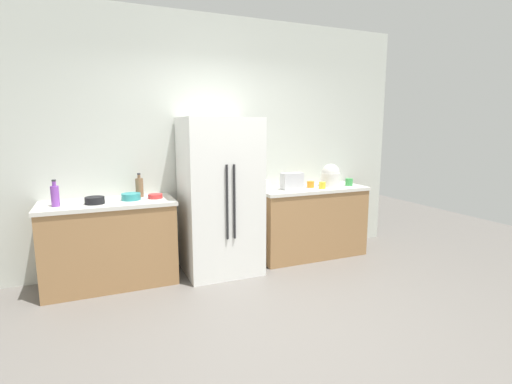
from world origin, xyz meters
TOP-DOWN VIEW (x-y plane):
  - ground_plane at (0.00, 0.00)m, footprint 10.20×10.20m
  - kitchen_back_panel at (0.00, 1.82)m, footprint 5.10×0.10m
  - counter_left at (-1.26, 1.47)m, footprint 1.34×0.62m
  - counter_right at (1.17, 1.47)m, footprint 1.42×0.62m
  - refrigerator at (-0.07, 1.39)m, footprint 0.83×0.75m
  - toaster at (0.87, 1.42)m, footprint 0.26×0.14m
  - rice_cooker at (1.47, 1.48)m, footprint 0.26×0.26m
  - bottle_a at (-1.72, 1.40)m, footprint 0.08×0.08m
  - bottle_b at (-0.92, 1.61)m, footprint 0.08×0.08m
  - cup_a at (1.25, 1.32)m, footprint 0.08×0.08m
  - cup_b at (0.62, 1.65)m, footprint 0.07×0.07m
  - cup_c at (1.70, 1.39)m, footprint 0.10×0.10m
  - cup_d at (1.16, 1.45)m, footprint 0.09×0.09m
  - bowl_a at (-1.02, 1.47)m, footprint 0.20×0.20m
  - bowl_b at (-1.38, 1.39)m, footprint 0.19×0.19m
  - bowl_c at (-0.77, 1.46)m, footprint 0.15×0.15m

SIDE VIEW (x-z plane):
  - ground_plane at x=0.00m, z-range 0.00..0.00m
  - counter_right at x=1.17m, z-range 0.00..0.90m
  - counter_left at x=-1.26m, z-range 0.00..0.90m
  - refrigerator at x=-0.07m, z-range 0.00..1.76m
  - bowl_c at x=-0.77m, z-range 0.90..0.94m
  - bowl_a at x=-1.02m, z-range 0.90..0.97m
  - bowl_b at x=-1.38m, z-range 0.90..0.97m
  - cup_d at x=1.16m, z-range 0.90..0.98m
  - cup_a at x=1.25m, z-range 0.90..0.98m
  - cup_c at x=1.70m, z-range 0.90..0.99m
  - cup_b at x=0.62m, z-range 0.90..1.00m
  - toaster at x=0.87m, z-range 0.90..1.10m
  - bottle_b at x=-0.92m, z-range 0.87..1.14m
  - bottle_a at x=-1.72m, z-range 0.87..1.13m
  - rice_cooker at x=1.47m, z-range 0.88..1.17m
  - kitchen_back_panel at x=0.00m, z-range 0.00..2.94m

